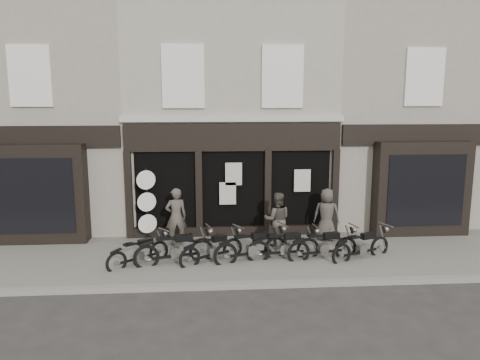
{
  "coord_description": "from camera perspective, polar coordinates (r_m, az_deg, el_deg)",
  "views": [
    {
      "loc": [
        -0.87,
        -12.38,
        4.77
      ],
      "look_at": [
        0.13,
        1.6,
        2.26
      ],
      "focal_mm": 35.0,
      "sensor_mm": 36.0,
      "label": 1
    }
  ],
  "objects": [
    {
      "name": "motorcycle_1",
      "position": [
        13.49,
        -7.88,
        -8.66
      ],
      "size": [
        2.26,
        0.97,
        1.11
      ],
      "rotation": [
        0.0,
        0.0,
        0.28
      ],
      "color": "black",
      "rests_on": "ground"
    },
    {
      "name": "man_centre",
      "position": [
        14.71,
        4.55,
        -4.82
      ],
      "size": [
        0.89,
        0.72,
        1.72
      ],
      "primitive_type": "imported",
      "rotation": [
        0.0,
        0.0,
        3.05
      ],
      "color": "#48433A",
      "rests_on": "pavement"
    },
    {
      "name": "motorcycle_0",
      "position": [
        13.64,
        -12.2,
        -8.86
      ],
      "size": [
        1.68,
        1.44,
        0.95
      ],
      "rotation": [
        0.0,
        0.0,
        0.68
      ],
      "color": "black",
      "rests_on": "ground"
    },
    {
      "name": "motorcycle_5",
      "position": [
        13.96,
        10.14,
        -8.17
      ],
      "size": [
        2.18,
        0.77,
        1.05
      ],
      "rotation": [
        0.0,
        0.0,
        0.21
      ],
      "color": "black",
      "rests_on": "ground"
    },
    {
      "name": "motorcycle_4",
      "position": [
        13.78,
        5.43,
        -8.31
      ],
      "size": [
        2.19,
        0.6,
        1.05
      ],
      "rotation": [
        0.0,
        0.0,
        0.12
      ],
      "color": "black",
      "rests_on": "ground"
    },
    {
      "name": "neighbour_right",
      "position": [
        19.66,
        17.63,
        7.55
      ],
      "size": [
        5.6,
        6.73,
        8.34
      ],
      "color": "gray",
      "rests_on": "ground"
    },
    {
      "name": "motorcycle_2",
      "position": [
        13.56,
        -3.38,
        -8.66
      ],
      "size": [
        1.89,
        1.33,
        1.01
      ],
      "rotation": [
        0.0,
        0.0,
        0.55
      ],
      "color": "black",
      "rests_on": "ground"
    },
    {
      "name": "man_right",
      "position": [
        15.5,
        10.51,
        -4.16
      ],
      "size": [
        0.96,
        0.76,
        1.73
      ],
      "primitive_type": "imported",
      "rotation": [
        0.0,
        0.0,
        2.86
      ],
      "color": "#423E37",
      "rests_on": "pavement"
    },
    {
      "name": "ground_plane",
      "position": [
        13.29,
        -0.05,
        -10.88
      ],
      "size": [
        90.0,
        90.0,
        0.0
      ],
      "primitive_type": "plane",
      "color": "#2D2B28",
      "rests_on": "ground"
    },
    {
      "name": "kerb",
      "position": [
        12.11,
        0.37,
        -12.71
      ],
      "size": [
        30.0,
        0.25,
        0.13
      ],
      "primitive_type": "cube",
      "color": "gray",
      "rests_on": "ground_plane"
    },
    {
      "name": "motorcycle_6",
      "position": [
        14.21,
        14.61,
        -8.08
      ],
      "size": [
        1.99,
        1.15,
        1.02
      ],
      "rotation": [
        0.0,
        0.0,
        0.43
      ],
      "color": "black",
      "rests_on": "ground"
    },
    {
      "name": "neighbour_left",
      "position": [
        19.09,
        -20.93,
        7.3
      ],
      "size": [
        5.6,
        6.73,
        8.34
      ],
      "color": "gray",
      "rests_on": "ground"
    },
    {
      "name": "man_left",
      "position": [
        14.9,
        -7.8,
        -4.44
      ],
      "size": [
        0.75,
        0.57,
        1.84
      ],
      "primitive_type": "imported",
      "rotation": [
        0.0,
        0.0,
        3.35
      ],
      "color": "#48443B",
      "rests_on": "pavement"
    },
    {
      "name": "pavement",
      "position": [
        14.11,
        -0.31,
        -9.34
      ],
      "size": [
        30.0,
        4.2,
        0.12
      ],
      "primitive_type": "cube",
      "color": "#67635A",
      "rests_on": "ground_plane"
    },
    {
      "name": "motorcycle_3",
      "position": [
        13.6,
        1.46,
        -8.43
      ],
      "size": [
        2.21,
        1.05,
        1.1
      ],
      "rotation": [
        0.0,
        0.0,
        0.33
      ],
      "color": "black",
      "rests_on": "ground"
    },
    {
      "name": "central_building",
      "position": [
        18.36,
        -1.37,
        8.0
      ],
      "size": [
        7.3,
        6.22,
        8.34
      ],
      "color": "#A79E8F",
      "rests_on": "ground"
    },
    {
      "name": "advert_sign_post",
      "position": [
        15.36,
        -11.26,
        -3.35
      ],
      "size": [
        0.59,
        0.4,
        2.54
      ],
      "rotation": [
        0.0,
        0.0,
        0.41
      ],
      "color": "black",
      "rests_on": "ground"
    }
  ]
}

